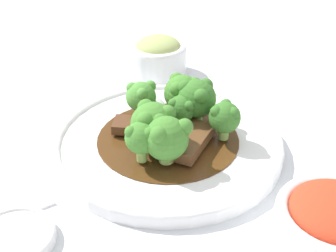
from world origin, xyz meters
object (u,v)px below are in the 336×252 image
Objects in this scene: beef_strip_2 at (142,126)px; side_bowl_kimchi at (334,224)px; beef_strip_0 at (160,116)px; serving_spoon at (145,99)px; beef_strip_1 at (191,141)px; broccoli_floret_2 at (197,98)px; broccoli_floret_3 at (225,117)px; broccoli_floret_1 at (183,93)px; sauce_dish at (14,237)px; main_plate at (168,142)px; broccoli_floret_4 at (166,137)px; broccoli_floret_6 at (181,109)px; side_bowl_appetizer at (158,56)px; broccoli_floret_5 at (141,96)px; broccoli_floret_7 at (153,124)px; broccoli_floret_0 at (141,137)px.

side_bowl_kimchi is at bearing 116.26° from beef_strip_2.
beef_strip_0 is 0.29× the size of serving_spoon.
broccoli_floret_2 reaches higher than beef_strip_1.
broccoli_floret_3 is at bearing -177.70° from beef_strip_1.
broccoli_floret_1 reaches higher than sauce_dish.
beef_strip_2 is (0.03, -0.02, 0.01)m from main_plate.
beef_strip_1 is 1.38× the size of broccoli_floret_4.
side_bowl_appetizer is at bearing -101.30° from broccoli_floret_6.
broccoli_floret_4 is 0.51× the size of side_bowl_kimchi.
broccoli_floret_5 is at bearing -49.51° from broccoli_floret_3.
broccoli_floret_2 is at bearing 85.40° from side_bowl_appetizer.
side_bowl_appetizer is (0.00, -0.23, -0.02)m from broccoli_floret_3.
beef_strip_0 is 0.04m from broccoli_floret_1.
broccoli_floret_7 reaches higher than side_bowl_kimchi.
sauce_dish is (0.28, -0.11, -0.02)m from side_bowl_kimchi.
broccoli_floret_5 is (0.08, -0.09, -0.00)m from broccoli_floret_3.
beef_strip_1 and serving_spoon have the same top height.
beef_strip_2 is 0.40× the size of serving_spoon.
broccoli_floret_2 is 1.29× the size of broccoli_floret_5.
side_bowl_appetizer is (-0.06, -0.17, 0.01)m from beef_strip_0.
broccoli_floret_2 reaches higher than sauce_dish.
main_plate is at bearing -58.46° from beef_strip_1.
broccoli_floret_0 is 0.11m from broccoli_floret_3.
broccoli_floret_5 is at bearing -16.34° from broccoli_floret_1.
broccoli_floret_7 reaches higher than broccoli_floret_5.
beef_strip_1 is 1.73× the size of broccoli_floret_6.
broccoli_floret_7 reaches higher than broccoli_floret_3.
side_bowl_kimchi is 1.23× the size of side_bowl_appetizer.
beef_strip_1 is 1.70× the size of broccoli_floret_5.
serving_spoon is at bearing -102.66° from broccoli_floret_7.
sauce_dish is at bearing 25.36° from broccoli_floret_2.
beef_strip_2 is at bearing -84.76° from broccoli_floret_4.
side_bowl_kimchi is (-0.11, 0.16, -0.02)m from broccoli_floret_4.
broccoli_floret_3 is 0.08m from broccoli_floret_4.
main_plate is at bearing 136.91° from beef_strip_2.
broccoli_floret_4 is at bearing 75.12° from beef_strip_0.
broccoli_floret_3 is at bearing -81.84° from side_bowl_kimchi.
beef_strip_0 is at bearing 71.03° from side_bowl_appetizer.
broccoli_floret_7 reaches higher than broccoli_floret_6.
side_bowl_kimchi is at bearing 98.16° from broccoli_floret_3.
broccoli_floret_7 is at bearing -154.95° from sauce_dish.
side_bowl_appetizer is at bearing -94.60° from broccoli_floret_2.
beef_strip_1 is (-0.02, 0.03, 0.02)m from main_plate.
broccoli_floret_5 is at bearing -69.18° from side_bowl_kimchi.
broccoli_floret_0 is at bearing 5.87° from beef_strip_1.
beef_strip_2 is 1.45× the size of broccoli_floret_1.
beef_strip_1 reaches higher than beef_strip_2.
side_bowl_kimchi is (-0.09, 0.29, 0.01)m from serving_spoon.
main_plate is 0.04m from beef_strip_0.
beef_strip_0 is 0.26m from side_bowl_kimchi.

